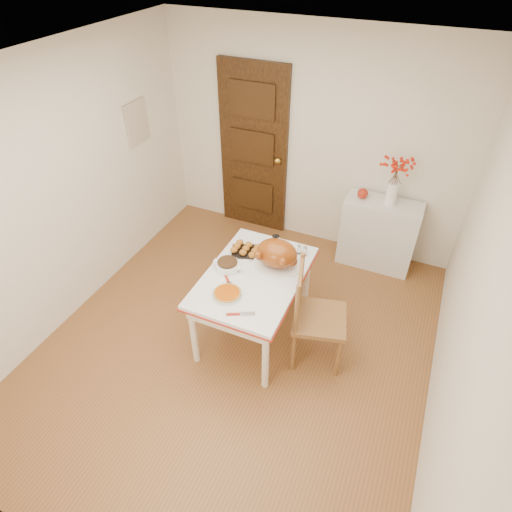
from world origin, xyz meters
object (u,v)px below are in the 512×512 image
at_px(turkey_platter, 277,255).
at_px(chair_oak, 320,316).
at_px(kitchen_table, 254,304).
at_px(sideboard, 378,234).
at_px(pumpkin_pie, 227,293).

bearing_deg(turkey_platter, chair_oak, -40.53).
xyz_separation_m(kitchen_table, chair_oak, (0.64, -0.04, 0.15)).
bearing_deg(turkey_platter, sideboard, 46.44).
distance_m(sideboard, pumpkin_pie, 2.14).
height_order(turkey_platter, pumpkin_pie, turkey_platter).
relative_size(kitchen_table, turkey_platter, 2.82).
xyz_separation_m(kitchen_table, pumpkin_pie, (-0.10, -0.33, 0.40)).
relative_size(chair_oak, pumpkin_pie, 4.22).
xyz_separation_m(chair_oak, pumpkin_pie, (-0.74, -0.29, 0.25)).
xyz_separation_m(chair_oak, turkey_platter, (-0.50, 0.23, 0.36)).
xyz_separation_m(sideboard, turkey_platter, (-0.71, -1.37, 0.47)).
bearing_deg(kitchen_table, turkey_platter, 53.39).
relative_size(kitchen_table, pumpkin_pie, 5.03).
bearing_deg(kitchen_table, pumpkin_pie, -106.50).
bearing_deg(sideboard, kitchen_table, -118.79).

